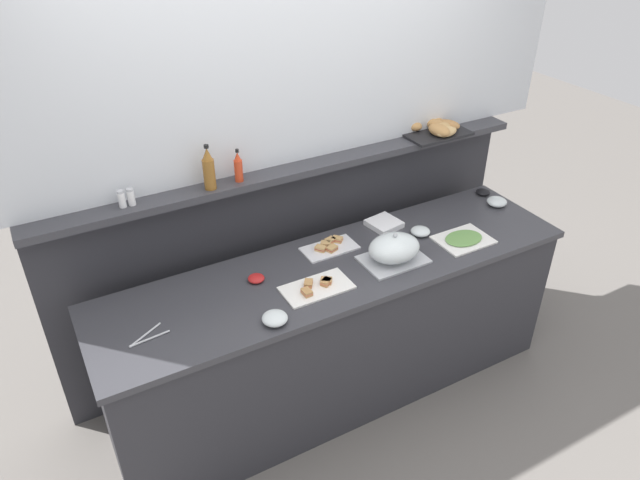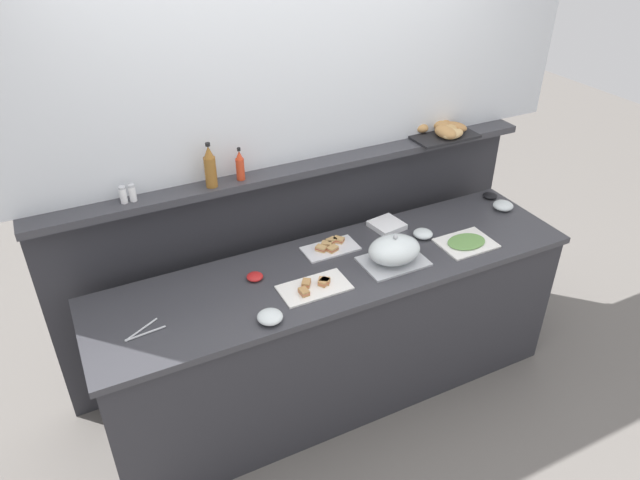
% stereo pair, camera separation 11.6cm
% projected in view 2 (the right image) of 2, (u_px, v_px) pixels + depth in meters
% --- Properties ---
extents(ground_plane, '(12.00, 12.00, 0.00)m').
position_uv_depth(ground_plane, '(295.00, 330.00, 4.02)').
color(ground_plane, slate).
extents(buffet_counter, '(2.61, 0.67, 0.91)m').
position_uv_depth(buffet_counter, '(337.00, 332.00, 3.32)').
color(buffet_counter, '#2D2D33').
rests_on(buffet_counter, ground_plane).
extents(back_ledge_unit, '(2.88, 0.22, 1.30)m').
position_uv_depth(back_ledge_unit, '(299.00, 253.00, 3.58)').
color(back_ledge_unit, '#2D2D33').
rests_on(back_ledge_unit, ground_plane).
extents(upper_wall_panel, '(3.48, 0.08, 1.30)m').
position_uv_depth(upper_wall_panel, '(292.00, 39.00, 2.92)').
color(upper_wall_panel, silver).
rests_on(upper_wall_panel, back_ledge_unit).
extents(sandwich_platter_front, '(0.35, 0.19, 0.04)m').
position_uv_depth(sandwich_platter_front, '(314.00, 287.00, 2.91)').
color(sandwich_platter_front, white).
rests_on(sandwich_platter_front, buffet_counter).
extents(sandwich_platter_side, '(0.30, 0.16, 0.04)m').
position_uv_depth(sandwich_platter_side, '(330.00, 247.00, 3.21)').
color(sandwich_platter_side, silver).
rests_on(sandwich_platter_side, buffet_counter).
extents(cold_cuts_platter, '(0.30, 0.23, 0.02)m').
position_uv_depth(cold_cuts_platter, '(466.00, 243.00, 3.26)').
color(cold_cuts_platter, white).
rests_on(cold_cuts_platter, buffet_counter).
extents(serving_cloche, '(0.34, 0.24, 0.17)m').
position_uv_depth(serving_cloche, '(394.00, 251.00, 3.07)').
color(serving_cloche, '#B7BABF').
rests_on(serving_cloche, buffet_counter).
extents(glass_bowl_large, '(0.11, 0.11, 0.04)m').
position_uv_depth(glass_bowl_large, '(423.00, 234.00, 3.31)').
color(glass_bowl_large, silver).
rests_on(glass_bowl_large, buffet_counter).
extents(glass_bowl_medium, '(0.12, 0.12, 0.05)m').
position_uv_depth(glass_bowl_medium, '(270.00, 317.00, 2.70)').
color(glass_bowl_medium, silver).
rests_on(glass_bowl_medium, buffet_counter).
extents(glass_bowl_small, '(0.12, 0.12, 0.05)m').
position_uv_depth(glass_bowl_small, '(503.00, 206.00, 3.58)').
color(glass_bowl_small, silver).
rests_on(glass_bowl_small, buffet_counter).
extents(condiment_bowl_dark, '(0.09, 0.09, 0.03)m').
position_uv_depth(condiment_bowl_dark, '(490.00, 196.00, 3.71)').
color(condiment_bowl_dark, black).
rests_on(condiment_bowl_dark, buffet_counter).
extents(condiment_bowl_teal, '(0.08, 0.08, 0.03)m').
position_uv_depth(condiment_bowl_teal, '(255.00, 277.00, 2.98)').
color(condiment_bowl_teal, red).
rests_on(condiment_bowl_teal, buffet_counter).
extents(serving_tongs, '(0.19, 0.10, 0.01)m').
position_uv_depth(serving_tongs, '(143.00, 332.00, 2.64)').
color(serving_tongs, '#B7BABF').
rests_on(serving_tongs, buffet_counter).
extents(napkin_stack, '(0.19, 0.19, 0.03)m').
position_uv_depth(napkin_stack, '(387.00, 225.00, 3.40)').
color(napkin_stack, white).
rests_on(napkin_stack, buffet_counter).
extents(vinegar_bottle_amber, '(0.06, 0.06, 0.24)m').
position_uv_depth(vinegar_bottle_amber, '(210.00, 167.00, 2.93)').
color(vinegar_bottle_amber, '#8E5B23').
rests_on(vinegar_bottle_amber, back_ledge_unit).
extents(hot_sauce_bottle, '(0.04, 0.04, 0.18)m').
position_uv_depth(hot_sauce_bottle, '(240.00, 166.00, 3.01)').
color(hot_sauce_bottle, red).
rests_on(hot_sauce_bottle, back_ledge_unit).
extents(salt_shaker, '(0.03, 0.03, 0.09)m').
position_uv_depth(salt_shaker, '(123.00, 195.00, 2.82)').
color(salt_shaker, white).
rests_on(salt_shaker, back_ledge_unit).
extents(pepper_shaker, '(0.03, 0.03, 0.09)m').
position_uv_depth(pepper_shaker, '(132.00, 193.00, 2.83)').
color(pepper_shaker, white).
rests_on(pepper_shaker, back_ledge_unit).
extents(bread_basket, '(0.40, 0.31, 0.08)m').
position_uv_depth(bread_basket, '(444.00, 130.00, 3.53)').
color(bread_basket, black).
rests_on(bread_basket, back_ledge_unit).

